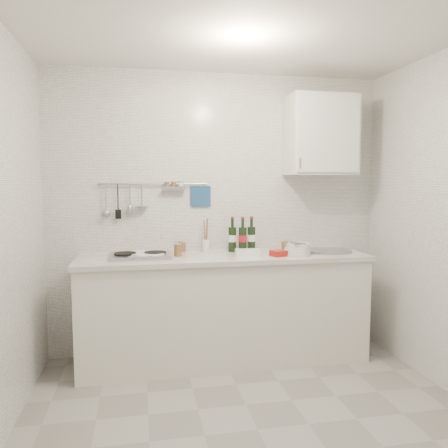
# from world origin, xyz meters

# --- Properties ---
(floor) EXTENTS (3.00, 3.00, 0.00)m
(floor) POSITION_xyz_m (0.00, 0.00, 0.00)
(floor) COLOR slate
(floor) RESTS_ON ground
(ceiling) EXTENTS (3.00, 3.00, 0.00)m
(ceiling) POSITION_xyz_m (0.00, 0.00, 2.50)
(ceiling) COLOR silver
(ceiling) RESTS_ON back_wall
(back_wall) EXTENTS (3.00, 0.02, 2.50)m
(back_wall) POSITION_xyz_m (0.00, 1.40, 1.25)
(back_wall) COLOR silver
(back_wall) RESTS_ON floor
(counter) EXTENTS (2.44, 0.64, 0.96)m
(counter) POSITION_xyz_m (0.01, 1.10, 0.43)
(counter) COLOR silver
(counter) RESTS_ON floor
(wall_rail) EXTENTS (0.98, 0.09, 0.34)m
(wall_rail) POSITION_xyz_m (-0.60, 1.37, 1.43)
(wall_rail) COLOR #93969B
(wall_rail) RESTS_ON back_wall
(wall_cabinet) EXTENTS (0.60, 0.38, 0.70)m
(wall_cabinet) POSITION_xyz_m (0.90, 1.22, 1.95)
(wall_cabinet) COLOR silver
(wall_cabinet) RESTS_ON back_wall
(plate_stack_hob) EXTENTS (0.32, 0.32, 0.04)m
(plate_stack_hob) POSITION_xyz_m (-0.65, 1.11, 0.94)
(plate_stack_hob) COLOR #4A5AA8
(plate_stack_hob) RESTS_ON counter
(plate_stack_sink) EXTENTS (0.26, 0.24, 0.10)m
(plate_stack_sink) POSITION_xyz_m (0.61, 1.00, 0.97)
(plate_stack_sink) COLOR white
(plate_stack_sink) RESTS_ON counter
(wine_bottles) EXTENTS (0.25, 0.11, 0.31)m
(wine_bottles) POSITION_xyz_m (0.19, 1.24, 1.07)
(wine_bottles) COLOR black
(wine_bottles) RESTS_ON counter
(butter_dish) EXTENTS (0.20, 0.11, 0.06)m
(butter_dish) POSITION_xyz_m (0.18, 1.00, 0.95)
(butter_dish) COLOR white
(butter_dish) RESTS_ON counter
(strawberry_punnet) EXTENTS (0.14, 0.14, 0.05)m
(strawberry_punnet) POSITION_xyz_m (0.43, 0.96, 0.94)
(strawberry_punnet) COLOR red
(strawberry_punnet) RESTS_ON counter
(utensil_crock) EXTENTS (0.07, 0.07, 0.30)m
(utensil_crock) POSITION_xyz_m (-0.13, 1.30, 0.99)
(utensil_crock) COLOR white
(utensil_crock) RESTS_ON counter
(jar_a) EXTENTS (0.07, 0.07, 0.09)m
(jar_a) POSITION_xyz_m (-0.33, 1.35, 0.97)
(jar_a) COLOR brown
(jar_a) RESTS_ON counter
(jar_b) EXTENTS (0.07, 0.07, 0.08)m
(jar_b) POSITION_xyz_m (0.60, 1.27, 0.96)
(jar_b) COLOR brown
(jar_b) RESTS_ON counter
(jar_c) EXTENTS (0.07, 0.07, 0.07)m
(jar_c) POSITION_xyz_m (0.60, 1.19, 0.96)
(jar_c) COLOR brown
(jar_c) RESTS_ON counter
(jar_d) EXTENTS (0.07, 0.07, 0.11)m
(jar_d) POSITION_xyz_m (-0.39, 1.12, 0.97)
(jar_d) COLOR brown
(jar_d) RESTS_ON counter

